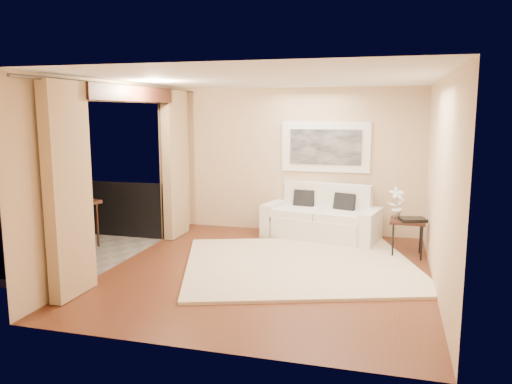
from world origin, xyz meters
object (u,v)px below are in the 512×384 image
(side_table, at_px, (408,223))
(balcony_chair_far, at_px, (52,215))
(sofa, at_px, (322,219))
(balcony_chair_near, at_px, (50,226))
(orchid, at_px, (397,202))
(bistro_table, at_px, (71,206))
(ice_bucket, at_px, (65,193))

(side_table, relative_size, balcony_chair_far, 0.56)
(side_table, bearing_deg, balcony_chair_far, -167.01)
(sofa, relative_size, balcony_chair_near, 2.07)
(balcony_chair_far, bearing_deg, orchid, -147.81)
(sofa, relative_size, side_table, 3.71)
(bistro_table, relative_size, balcony_chair_near, 0.84)
(sofa, bearing_deg, balcony_chair_near, -131.37)
(side_table, height_order, bistro_table, bistro_table)
(sofa, bearing_deg, ice_bucket, -144.43)
(sofa, bearing_deg, balcony_chair_far, -141.57)
(sofa, xyz_separation_m, ice_bucket, (-4.03, -1.76, 0.58))
(side_table, distance_m, bistro_table, 5.43)
(side_table, height_order, ice_bucket, ice_bucket)
(orchid, bearing_deg, sofa, 154.38)
(sofa, distance_m, side_table, 1.64)
(orchid, relative_size, ice_bucket, 2.47)
(ice_bucket, bearing_deg, sofa, 23.57)
(sofa, distance_m, ice_bucket, 4.43)
(side_table, height_order, balcony_chair_far, balcony_chair_far)
(orchid, xyz_separation_m, ice_bucket, (-5.30, -1.15, 0.09))
(balcony_chair_far, relative_size, ice_bucket, 5.23)
(bistro_table, xyz_separation_m, balcony_chair_near, (0.23, -0.85, -0.13))
(balcony_chair_near, bearing_deg, side_table, 33.21)
(bistro_table, bearing_deg, sofa, 25.61)
(side_table, xyz_separation_m, ice_bucket, (-5.48, -1.00, 0.40))
(sofa, distance_m, bistro_table, 4.30)
(balcony_chair_far, bearing_deg, balcony_chair_near, 142.09)
(balcony_chair_far, height_order, ice_bucket, balcony_chair_far)
(sofa, height_order, side_table, sofa)
(orchid, bearing_deg, ice_bucket, -167.79)
(orchid, xyz_separation_m, bistro_table, (-5.13, -1.24, -0.09))
(ice_bucket, bearing_deg, balcony_chair_near, -67.23)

